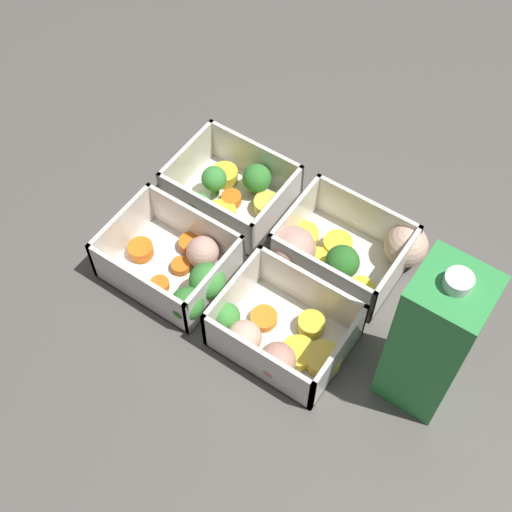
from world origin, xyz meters
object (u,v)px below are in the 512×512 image
at_px(container_far_right, 342,251).
at_px(juice_carton, 433,340).
at_px(container_near_left, 182,268).
at_px(container_near_right, 278,336).
at_px(container_far_left, 229,193).

distance_m(container_far_right, juice_carton, 0.18).
xyz_separation_m(container_near_left, container_near_right, (0.13, -0.01, -0.00)).
distance_m(container_near_left, container_far_left, 0.12).
bearing_deg(container_far_left, container_far_right, 0.32).
height_order(container_near_right, container_far_left, same).
bearing_deg(container_near_left, container_far_right, 41.28).
height_order(container_near_left, container_near_right, same).
bearing_deg(container_far_left, container_near_left, -80.40).
bearing_deg(container_far_right, juice_carton, -31.72).
xyz_separation_m(container_near_right, container_far_left, (-0.15, 0.13, 0.00)).
xyz_separation_m(container_near_right, container_far_right, (0.00, 0.13, 0.00)).
relative_size(container_near_right, container_far_left, 1.02).
height_order(container_near_left, container_far_right, same).
distance_m(container_far_left, container_far_right, 0.15).
bearing_deg(juice_carton, container_far_left, 163.91).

